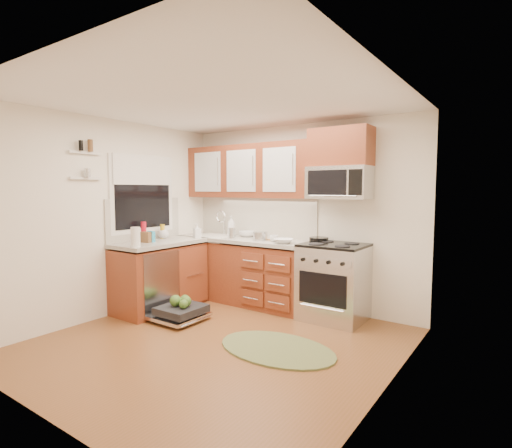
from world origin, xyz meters
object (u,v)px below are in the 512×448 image
Objects in this scene: upper_cabinets at (248,171)px; bowl_b at (247,234)px; rug at (277,349)px; stock_pot at (260,236)px; sink at (214,244)px; dishwasher at (179,313)px; cup at (274,238)px; range at (334,282)px; skillet at (319,239)px; cutting_board at (279,239)px; paper_towel_roll at (136,237)px; bowl_a at (284,241)px; microwave at (339,183)px.

upper_cabinets is 8.10× the size of bowl_b.
bowl_b is at bearing 134.84° from rug.
rug is 6.28× the size of stock_pot.
sink is 3.09× the size of stock_pot.
stock_pot is (0.50, 1.04, 0.89)m from dishwasher.
cup is (0.71, 1.05, 0.87)m from dishwasher.
upper_cabinets is at bearing 174.11° from range.
skillet is at bearing 0.20° from upper_cabinets.
upper_cabinets is at bearing 174.27° from cutting_board.
paper_towel_roll is (-1.09, -1.54, 0.11)m from cutting_board.
cup reaches higher than bowl_a.
dishwasher is 6.38× the size of cup.
stock_pot is 0.42m from bowl_a.
microwave is at bearing 86.67° from rug.
upper_cabinets is 1.42m from microwave.
paper_towel_roll is at bearing -106.71° from bowl_b.
bowl_b is at bearing 157.86° from cup.
microwave is at bearing 23.84° from bowl_a.
paper_towel_roll reaches higher than sink.
upper_cabinets reaches higher than skillet.
cup is (0.22, 0.00, -0.02)m from stock_pot.
bowl_b is at bearing 73.29° from paper_towel_roll.
cup is at bearing -166.26° from microwave.
bowl_b is at bearing 178.96° from skillet.
stock_pot is at bearing -168.81° from microwave.
range is 1.53× the size of sink.
bowl_a is 0.98× the size of bowl_b.
bowl_b is 0.67m from cup.
cutting_board is at bearing 130.77° from bowl_a.
paper_towel_roll is at bearing -128.92° from cup.
dishwasher is 1.07m from paper_towel_roll.
cutting_board is at bearing 5.17° from sink.
paper_towel_roll is (-1.65, -1.60, 0.07)m from skillet.
bowl_a is (0.41, -0.07, -0.03)m from stock_pot.
bowl_b is at bearing 85.77° from dishwasher.
paper_towel_roll is at bearing -140.87° from microwave.
paper_towel_roll is (-1.93, -1.57, -0.65)m from microwave.
stock_pot is 0.79× the size of bowl_b.
rug is (1.33, -1.35, -1.86)m from upper_cabinets.
cup is at bearing 55.71° from dishwasher.
stock_pot is at bearing -162.84° from skillet.
paper_towel_roll is (-0.89, -1.36, 0.06)m from stock_pot.
range is at bearing -90.00° from microwave.
cutting_board is 1.10× the size of bowl_b.
skillet is at bearing -1.04° from bowl_b.
microwave reaches higher than bowl_a.
range is at bearing -5.89° from upper_cabinets.
bowl_a is at bearing -138.69° from skillet.
upper_cabinets is at bearing 16.45° from sink.
bowl_a reaches higher than rug.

